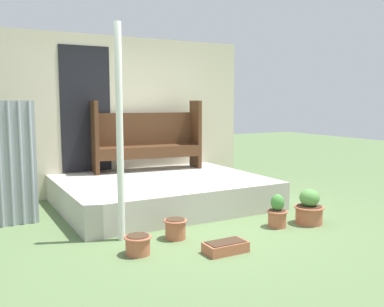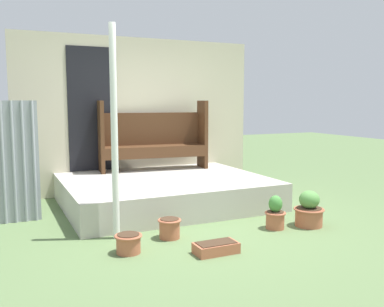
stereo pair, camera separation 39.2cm
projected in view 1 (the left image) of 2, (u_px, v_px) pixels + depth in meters
ground_plane at (199, 224)px, 5.38m from camera, size 24.00×24.00×0.00m
porch_slab at (162, 192)px, 6.37m from camera, size 2.92×2.30×0.40m
house_wall at (130, 115)px, 7.24m from camera, size 4.12×0.08×2.60m
support_post at (120, 134)px, 4.64m from camera, size 0.08×0.08×2.38m
bench at (147, 137)px, 7.09m from camera, size 1.82×0.58×1.15m
flower_pot_left at (138, 244)px, 4.32m from camera, size 0.29×0.29×0.20m
flower_pot_middle at (175, 228)px, 4.81m from camera, size 0.27×0.27×0.23m
flower_pot_right at (277, 213)px, 5.25m from camera, size 0.26×0.26×0.41m
flower_pot_far_right at (309, 209)px, 5.39m from camera, size 0.38×0.38×0.45m
planter_box_rect at (226, 247)px, 4.38m from camera, size 0.45×0.23×0.12m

